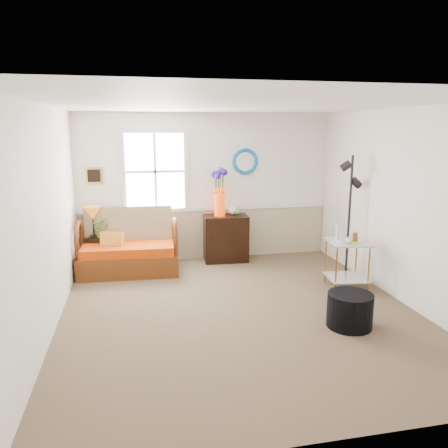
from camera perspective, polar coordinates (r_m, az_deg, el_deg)
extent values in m
cube|color=brown|center=(5.78, 1.97, -11.29)|extent=(4.50, 5.00, 0.01)
cube|color=white|center=(5.31, 2.18, 15.38)|extent=(4.50, 5.00, 0.01)
cube|color=white|center=(7.82, -2.30, 4.81)|extent=(4.50, 0.01, 2.60)
cube|color=white|center=(3.11, 13.18, -7.02)|extent=(4.50, 0.01, 2.60)
cube|color=white|center=(5.34, -22.09, 0.45)|extent=(0.01, 5.00, 2.60)
cube|color=white|center=(6.32, 22.33, 2.13)|extent=(0.01, 5.00, 2.60)
cube|color=tan|center=(7.95, -2.22, -1.29)|extent=(4.46, 0.02, 0.90)
cube|color=white|center=(7.85, -2.24, 2.03)|extent=(4.46, 0.04, 0.06)
cube|color=gold|center=(7.70, -16.62, 6.07)|extent=(0.28, 0.03, 0.28)
torus|color=#0379C7|center=(7.90, 2.76, 8.16)|extent=(0.47, 0.07, 0.47)
imported|color=#528338|center=(7.52, -15.61, -0.64)|extent=(0.37, 0.40, 0.27)
cylinder|color=black|center=(5.49, 16.10, -10.76)|extent=(0.56, 0.56, 0.41)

